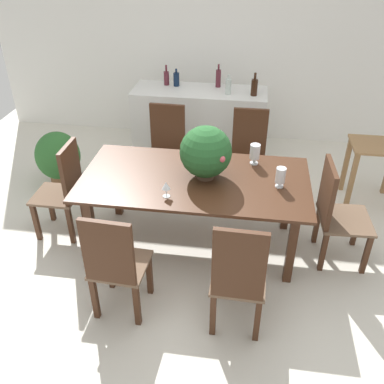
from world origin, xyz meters
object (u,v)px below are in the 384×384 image
chair_near_left (115,263)px  wine_bottle_green (228,86)px  chair_far_left (167,146)px  crystal_vase_center_near (193,150)px  wine_bottle_amber (166,78)px  chair_foot_end (335,209)px  flower_centerpiece (206,152)px  crystal_vase_right (281,176)px  chair_far_right (248,152)px  chair_near_right (239,276)px  side_table (375,160)px  wine_bottle_clear (218,78)px  potted_plant_floor (58,157)px  wine_glass (166,186)px  dining_table (195,186)px  wine_bottle_dark (254,87)px  wine_bottle_tall (176,79)px  kitchen_counter (199,125)px  crystal_vase_left (255,152)px  chair_head_end (64,187)px

chair_near_left → wine_bottle_green: size_ratio=4.21×
chair_far_left → crystal_vase_center_near: 0.79m
wine_bottle_amber → chair_foot_end: bearing=-45.4°
flower_centerpiece → crystal_vase_right: size_ratio=2.62×
chair_far_right → chair_near_right: chair_near_right is taller
side_table → wine_bottle_clear: bearing=153.8°
crystal_vase_center_near → chair_foot_end: bearing=-15.2°
potted_plant_floor → wine_glass: bearing=-38.0°
dining_table → wine_bottle_dark: 1.81m
chair_far_right → wine_bottle_tall: size_ratio=4.71×
crystal_vase_right → kitchen_counter: bearing=117.3°
kitchen_counter → chair_near_right: bearing=-76.7°
chair_foot_end → crystal_vase_left: (-0.75, 0.35, 0.33)m
chair_head_end → wine_bottle_dark: bearing=134.2°
chair_head_end → wine_bottle_tall: wine_bottle_tall is taller
flower_centerpiece → kitchen_counter: (-0.29, 1.76, -0.53)m
wine_bottle_green → dining_table: bearing=-95.5°
wine_glass → side_table: (2.03, 1.39, -0.34)m
wine_bottle_dark → wine_bottle_green: (-0.31, -0.00, -0.01)m
chair_foot_end → kitchen_counter: bearing=36.7°
chair_near_left → chair_head_end: 1.27m
chair_near_left → kitchen_counter: chair_near_left is taller
wine_bottle_amber → wine_bottle_tall: wine_bottle_amber is taller
wine_bottle_dark → wine_bottle_clear: (-0.45, 0.24, 0.01)m
wine_glass → kitchen_counter: 2.16m
crystal_vase_center_near → kitchen_counter: (-0.13, 1.43, -0.38)m
chair_near_right → wine_bottle_clear: (-0.44, 2.93, 0.50)m
flower_centerpiece → crystal_vase_right: bearing=-6.2°
crystal_vase_left → wine_bottle_dark: bearing=92.2°
crystal_vase_left → kitchen_counter: crystal_vase_left is taller
crystal_vase_left → potted_plant_floor: size_ratio=0.30×
wine_glass → crystal_vase_center_near: bearing=79.2°
chair_foot_end → chair_far_left: bearing=57.9°
dining_table → wine_bottle_dark: wine_bottle_dark is taller
wine_bottle_clear → wine_bottle_green: (0.14, -0.24, -0.02)m
wine_bottle_green → side_table: bearing=-21.2°
wine_bottle_amber → potted_plant_floor: size_ratio=0.37×
chair_near_right → wine_glass: (-0.66, 0.65, 0.30)m
chair_far_left → crystal_vase_left: bearing=-30.9°
wine_bottle_dark → wine_bottle_green: bearing=-179.3°
wine_bottle_amber → wine_bottle_green: (0.80, -0.23, 0.01)m
flower_centerpiece → potted_plant_floor: flower_centerpiece is taller
wine_bottle_dark → wine_glass: bearing=-108.1°
crystal_vase_left → wine_bottle_dark: (-0.05, 1.36, 0.17)m
wine_bottle_tall → potted_plant_floor: size_ratio=0.32×
chair_far_left → wine_bottle_tall: size_ratio=4.73×
chair_foot_end → kitchen_counter: 2.32m
chair_near_left → chair_far_right: chair_far_right is taller
kitchen_counter → wine_bottle_tall: bearing=159.3°
flower_centerpiece → wine_glass: bearing=-127.9°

